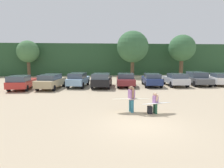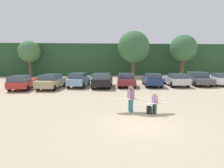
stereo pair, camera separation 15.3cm
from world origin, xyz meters
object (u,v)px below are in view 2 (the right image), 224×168
object	(u,v)px
parked_car_sky_blue	(79,79)
surfboard_white	(156,103)
surfboard_cream	(130,99)
parked_car_silver	(176,79)
parked_car_maroon	(126,80)
parked_car_navy	(152,79)
parked_car_tan	(51,81)
person_child	(155,102)
backpack_dropped	(149,110)
parked_car_black	(102,80)
parked_car_dark_gray	(198,78)
parked_car_red	(23,82)
person_adult	(131,97)
parked_car_white	(220,79)

from	to	relation	value
parked_car_sky_blue	surfboard_white	size ratio (longest dim) A/B	2.19
surfboard_cream	parked_car_silver	bearing A→B (deg)	-121.36
parked_car_maroon	parked_car_navy	xyz separation A→B (m)	(2.97, -0.25, 0.02)
parked_car_tan	person_child	distance (m)	12.97
parked_car_sky_blue	parked_car_navy	bearing A→B (deg)	-81.19
parked_car_tan	surfboard_white	world-z (taller)	parked_car_tan
parked_car_navy	surfboard_cream	size ratio (longest dim) A/B	1.90
parked_car_navy	parked_car_silver	size ratio (longest dim) A/B	1.09
backpack_dropped	parked_car_black	bearing A→B (deg)	102.09
parked_car_dark_gray	person_child	bearing A→B (deg)	148.19
surfboard_cream	surfboard_white	size ratio (longest dim) A/B	1.18
parked_car_red	person_child	xyz separation A→B (m)	(10.78, -10.05, -0.05)
parked_car_maroon	surfboard_cream	world-z (taller)	parked_car_maroon
parked_car_dark_gray	parked_car_silver	bearing A→B (deg)	107.98
parked_car_red	person_adult	bearing A→B (deg)	-133.02
person_child	backpack_dropped	bearing A→B (deg)	-13.96
parked_car_red	person_adult	distance (m)	13.43
surfboard_white	parked_car_sky_blue	bearing A→B (deg)	-76.03
surfboard_white	parked_car_silver	bearing A→B (deg)	-129.32
parked_car_white	surfboard_cream	distance (m)	16.31
parked_car_navy	person_child	distance (m)	11.29
backpack_dropped	person_child	bearing A→B (deg)	-1.09
parked_car_tan	backpack_dropped	distance (m)	12.78
parked_car_navy	surfboard_white	xyz separation A→B (m)	(-3.08, -10.89, -0.15)
parked_car_red	parked_car_maroon	xyz separation A→B (m)	(10.94, 1.04, -0.01)
parked_car_tan	person_adult	size ratio (longest dim) A/B	2.89
parked_car_navy	person_child	size ratio (longest dim) A/B	3.58
parked_car_tan	parked_car_sky_blue	size ratio (longest dim) A/B	1.06
parked_car_tan	parked_car_silver	distance (m)	13.80
parked_car_red	parked_car_sky_blue	distance (m)	5.76
person_adult	person_child	bearing A→B (deg)	147.93
person_adult	surfboard_white	size ratio (longest dim) A/B	0.81
parked_car_navy	surfboard_cream	bearing A→B (deg)	164.18
parked_car_sky_blue	parked_car_navy	size ratio (longest dim) A/B	0.97
parked_car_navy	person_adult	size ratio (longest dim) A/B	2.79
surfboard_cream	parked_car_dark_gray	bearing A→B (deg)	-129.20
parked_car_dark_gray	backpack_dropped	bearing A→B (deg)	147.16
parked_car_maroon	parked_car_white	bearing A→B (deg)	-84.39
person_adult	parked_car_red	bearing A→B (deg)	-58.35
person_child	surfboard_cream	distance (m)	1.47
parked_car_maroon	parked_car_red	bearing A→B (deg)	102.51
parked_car_sky_blue	person_child	distance (m)	12.37
parked_car_maroon	surfboard_cream	xyz separation A→B (m)	(-1.55, -10.61, 0.07)
parked_car_dark_gray	surfboard_cream	size ratio (longest dim) A/B	2.02
parked_car_white	parked_car_tan	bearing A→B (deg)	103.59
parked_car_black	surfboard_white	bearing A→B (deg)	-156.36
parked_car_white	parked_car_black	bearing A→B (deg)	103.45
parked_car_sky_blue	parked_car_silver	world-z (taller)	parked_car_sky_blue
parked_car_black	parked_car_maroon	bearing A→B (deg)	-67.12
person_child	backpack_dropped	xyz separation A→B (m)	(-0.33, 0.01, -0.49)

